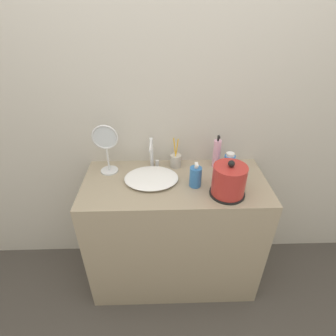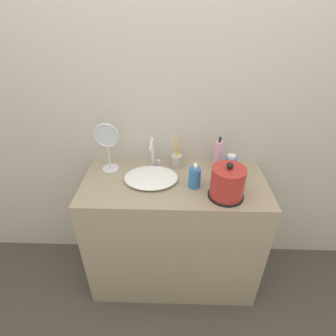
{
  "view_description": "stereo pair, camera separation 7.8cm",
  "coord_description": "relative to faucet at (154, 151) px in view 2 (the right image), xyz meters",
  "views": [
    {
      "loc": [
        -0.08,
        -1.05,
        1.81
      ],
      "look_at": [
        -0.04,
        0.26,
        0.98
      ],
      "focal_mm": 28.0,
      "sensor_mm": 36.0,
      "label": 1
    },
    {
      "loc": [
        -0.0,
        -1.05,
        1.81
      ],
      "look_at": [
        -0.04,
        0.26,
        0.98
      ],
      "focal_mm": 28.0,
      "sensor_mm": 36.0,
      "label": 2
    }
  ],
  "objects": [
    {
      "name": "electric_kettle",
      "position": [
        0.43,
        -0.3,
        -0.03
      ],
      "size": [
        0.2,
        0.2,
        0.22
      ],
      "color": "black",
      "rests_on": "vanity_counter"
    },
    {
      "name": "wall_back",
      "position": [
        0.14,
        0.11,
        0.31
      ],
      "size": [
        6.0,
        0.04,
        2.6
      ],
      "color": "beige",
      "rests_on": "ground_plane"
    },
    {
      "name": "mouthwash_bottle",
      "position": [
        0.26,
        -0.21,
        -0.05
      ],
      "size": [
        0.07,
        0.07,
        0.16
      ],
      "color": "#3370B7",
      "rests_on": "vanity_counter"
    },
    {
      "name": "vanity_counter",
      "position": [
        0.14,
        -0.17,
        -0.56
      ],
      "size": [
        1.13,
        0.51,
        0.88
      ],
      "color": "gray",
      "rests_on": "ground_plane"
    },
    {
      "name": "sink_basin",
      "position": [
        -0.0,
        -0.15,
        -0.1
      ],
      "size": [
        0.33,
        0.27,
        0.04
      ],
      "color": "white",
      "rests_on": "vanity_counter"
    },
    {
      "name": "toothbrush_cup",
      "position": [
        0.15,
        0.01,
        -0.07
      ],
      "size": [
        0.07,
        0.07,
        0.21
      ],
      "color": "#B7B2A8",
      "rests_on": "vanity_counter"
    },
    {
      "name": "lotion_bottle",
      "position": [
        0.42,
        -0.0,
        -0.02
      ],
      "size": [
        0.05,
        0.05,
        0.23
      ],
      "color": "#EAA8C6",
      "rests_on": "vanity_counter"
    },
    {
      "name": "shampoo_bottle",
      "position": [
        0.49,
        -0.06,
        -0.05
      ],
      "size": [
        0.07,
        0.07,
        0.13
      ],
      "color": "#3370B7",
      "rests_on": "vanity_counter"
    },
    {
      "name": "ground_plane",
      "position": [
        0.14,
        -0.42,
        -0.99
      ],
      "size": [
        12.0,
        12.0,
        0.0
      ],
      "primitive_type": "plane",
      "color": "#47423D"
    },
    {
      "name": "faucet",
      "position": [
        0.0,
        0.0,
        0.0
      ],
      "size": [
        0.06,
        0.16,
        0.2
      ],
      "color": "silver",
      "rests_on": "vanity_counter"
    },
    {
      "name": "vanity_mirror",
      "position": [
        -0.28,
        -0.04,
        0.06
      ],
      "size": [
        0.16,
        0.11,
        0.32
      ],
      "color": "silver",
      "rests_on": "vanity_counter"
    }
  ]
}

